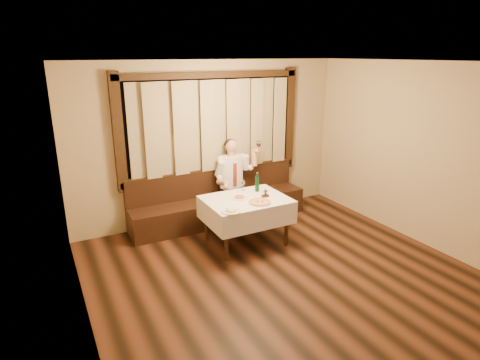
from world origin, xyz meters
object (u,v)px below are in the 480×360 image
green_bottle (257,183)px  seated_man (234,175)px  banquette (219,204)px  cruet_caddy (265,194)px  dining_table (246,205)px  pasta_red (240,196)px  pizza (260,202)px  pasta_cream (231,209)px

green_bottle → seated_man: 0.72m
banquette → cruet_caddy: (0.30, -1.10, 0.49)m
seated_man → dining_table: bearing=-105.6°
pasta_red → seated_man: 0.95m
dining_table → green_bottle: 0.46m
banquette → seated_man: bearing=-19.3°
pasta_red → seated_man: (0.35, 0.88, 0.06)m
pizza → green_bottle: 0.56m
pizza → seated_man: bearing=81.8°
pizza → cruet_caddy: 0.29m
seated_man → pasta_cream: bearing=-118.3°
banquette → pasta_red: size_ratio=12.65×
pasta_red → cruet_caddy: size_ratio=2.10×
pasta_cream → green_bottle: 0.98m
banquette → pasta_cream: 1.55m
pasta_cream → cruet_caddy: (0.74, 0.30, 0.00)m
dining_table → pasta_red: bearing=148.1°
dining_table → green_bottle: bearing=33.8°
banquette → green_bottle: green_bottle is taller
pasta_red → cruet_caddy: (0.38, -0.13, 0.01)m
pasta_red → green_bottle: size_ratio=0.80×
banquette → pizza: bearing=-86.2°
dining_table → pasta_red: pasta_red is taller
cruet_caddy → seated_man: (-0.04, 1.01, 0.05)m
pasta_cream → cruet_caddy: bearing=22.0°
green_bottle → seated_man: size_ratio=0.21×
pasta_cream → green_bottle: size_ratio=0.90×
green_bottle → pasta_red: bearing=-158.3°
pizza → pasta_red: bearing=117.7°
pasta_red → pasta_cream: (-0.36, -0.43, 0.00)m
seated_man → pizza: bearing=-98.2°
pasta_red → cruet_caddy: 0.40m
banquette → pasta_red: (-0.09, -0.97, 0.48)m
cruet_caddy → seated_man: bearing=95.8°
pasta_red → seated_man: size_ratio=0.17×
banquette → cruet_caddy: 1.24m
pasta_cream → seated_man: size_ratio=0.19×
dining_table → green_bottle: (0.32, 0.22, 0.24)m
seated_man → pasta_red: bearing=-111.4°
cruet_caddy → pizza: bearing=-133.7°
banquette → pasta_cream: banquette is taller
pasta_cream → seated_man: (0.71, 1.31, 0.06)m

